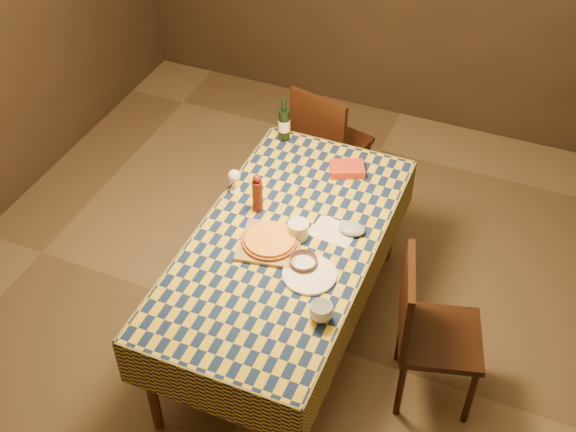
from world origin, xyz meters
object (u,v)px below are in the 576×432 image
at_px(pizza, 270,240).
at_px(bowl, 303,262).
at_px(chair_far, 327,141).
at_px(dining_table, 284,250).
at_px(chair_right, 426,327).
at_px(white_plate, 309,275).
at_px(wine_bottle, 284,124).
at_px(cutting_board, 270,243).

bearing_deg(pizza, bowl, -18.20).
bearing_deg(chair_far, dining_table, -80.45).
xyz_separation_m(dining_table, chair_right, (0.81, -0.07, -0.17)).
relative_size(bowl, chair_right, 0.15).
distance_m(white_plate, chair_far, 1.49).
bearing_deg(pizza, chair_right, -0.99).
distance_m(dining_table, chair_far, 1.25).
bearing_deg(pizza, dining_table, 46.44).
bearing_deg(dining_table, wine_bottle, 112.79).
height_order(cutting_board, chair_far, chair_far).
relative_size(pizza, chair_right, 0.35).
distance_m(cutting_board, white_plate, 0.30).
bearing_deg(chair_right, white_plate, -169.42).
xyz_separation_m(pizza, chair_far, (-0.15, 1.28, -0.28)).
bearing_deg(chair_far, bowl, -74.92).
height_order(chair_far, chair_right, same).
bearing_deg(white_plate, chair_far, 106.57).
xyz_separation_m(bowl, chair_right, (0.65, 0.06, -0.27)).
bearing_deg(dining_table, white_plate, -41.02).
height_order(pizza, bowl, pizza).
height_order(wine_bottle, chair_far, wine_bottle).
bearing_deg(bowl, cutting_board, 161.80).
bearing_deg(pizza, chair_far, 96.64).
bearing_deg(cutting_board, dining_table, 46.44).
bearing_deg(dining_table, chair_far, 99.55).
height_order(pizza, chair_right, chair_right).
bearing_deg(white_plate, pizza, 154.90).
bearing_deg(chair_right, wine_bottle, 142.07).
bearing_deg(pizza, wine_bottle, 108.19).
distance_m(wine_bottle, chair_far, 0.55).
height_order(wine_bottle, white_plate, wine_bottle).
bearing_deg(chair_far, wine_bottle, -109.81).
bearing_deg(wine_bottle, bowl, -62.13).
relative_size(pizza, wine_bottle, 1.12).
bearing_deg(cutting_board, chair_right, -0.99).
relative_size(cutting_board, bowl, 2.17).
relative_size(dining_table, white_plate, 6.74).
bearing_deg(bowl, chair_right, 4.90).
xyz_separation_m(cutting_board, chair_right, (0.87, -0.01, -0.26)).
relative_size(cutting_board, chair_far, 0.33).
bearing_deg(chair_right, dining_table, 174.76).
xyz_separation_m(pizza, white_plate, (0.27, -0.13, -0.03)).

